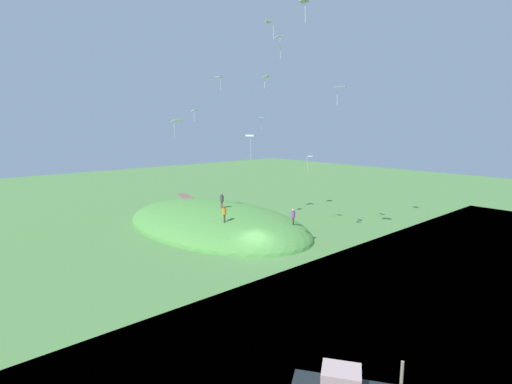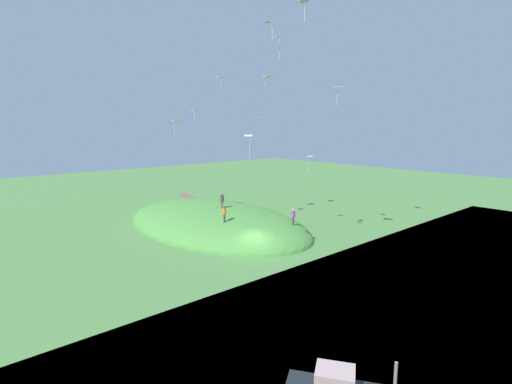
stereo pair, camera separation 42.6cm
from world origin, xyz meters
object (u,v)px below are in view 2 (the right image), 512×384
Objects in this scene: person_with_child at (222,199)px; kite_9 at (278,38)px; kite_4 at (220,78)px; kite_7 at (310,158)px; kite_8 at (268,23)px; kite_2 at (177,121)px; kite_0 at (267,77)px; kite_5 at (195,111)px; kite_3 at (264,118)px; kite_10 at (304,2)px; person_watching_kites at (224,212)px; person_near_shore at (293,215)px; kite_1 at (339,88)px; kite_12 at (249,139)px.

kite_9 is (-12.13, 2.78, 15.82)m from person_with_child.
kite_4 reaches higher than kite_7.
kite_8 is at bearing 116.11° from kite_7.
kite_0 is at bearing -96.77° from kite_2.
kite_5 is at bearing 57.83° from kite_4.
person_with_child is at bearing -12.91° from kite_9.
kite_3 is 17.91m from kite_10.
kite_2 is 1.37× the size of kite_3.
person_watching_kites is 14.41m from kite_4.
kite_9 is (-12.63, 9.86, 6.32)m from kite_3.
kite_8 is (-8.36, 1.57, 17.07)m from person_watching_kites.
kite_4 is (-1.69, 1.31, 13.65)m from person_with_child.
kite_2 is 2.28m from kite_5.
person_near_shore is at bearing -61.10° from kite_8.
kite_10 is at bearing 126.20° from kite_7.
person_near_shore is at bearing 161.01° from person_with_child.
kite_1 is 11.10m from kite_12.
kite_0 is 0.80× the size of kite_2.
kite_10 reaches higher than kite_12.
kite_3 is at bearing 51.68° from person_near_shore.
kite_7 is 18.37m from kite_8.
person_with_child is 1.15× the size of kite_0.
kite_12 is (-10.06, 4.45, -6.13)m from kite_4.
kite_8 is at bearing 138.76° from kite_3.
kite_9 is at bearing 125.52° from person_with_child.
kite_3 reaches higher than person_with_child.
kite_1 reaches higher than kite_2.
kite_5 reaches higher than kite_7.
kite_1 is at bearing 109.45° from person_watching_kites.
kite_2 is 1.60× the size of kite_5.
person_near_shore is at bearing 129.06° from person_watching_kites.
kite_5 is at bearing -10.64° from kite_12.
kite_10 is (-0.05, -4.10, 2.33)m from kite_8.
person_near_shore is 20.84m from kite_10.
kite_8 is 0.76× the size of kite_10.
person_watching_kites is 1.29× the size of kite_8.
kite_8 is 0.64× the size of kite_12.
kite_0 is at bearing -39.25° from kite_9.
kite_1 is 1.27× the size of kite_8.
person_with_child is at bearing 96.66° from person_near_shore.
kite_0 is 0.80× the size of kite_9.
kite_5 is (4.07, 0.68, 10.55)m from person_watching_kites.
kite_3 reaches higher than kite_2.
kite_2 is (4.96, 2.47, 9.44)m from person_watching_kites.
kite_0 is 14.53m from kite_10.
kite_3 reaches higher than kite_7.
person_near_shore is 19.86m from kite_8.
kite_10 is (-11.05, -0.93, 5.33)m from kite_4.
kite_7 is at bearing -63.89° from kite_8.
kite_4 reaches higher than person_near_shore.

